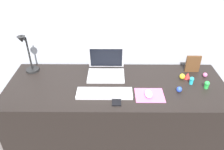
{
  "coord_description": "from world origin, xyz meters",
  "views": [
    {
      "loc": [
        -0.02,
        -1.42,
        1.75
      ],
      "look_at": [
        -0.03,
        0.0,
        0.83
      ],
      "focal_mm": 35.66,
      "sensor_mm": 36.0,
      "label": 1
    }
  ],
  "objects_px": {
    "toy_figurine_pink": "(205,75)",
    "picture_frame": "(193,64)",
    "cell_phone": "(116,100)",
    "toy_figurine_yellow": "(182,76)",
    "toy_figurine_red": "(188,76)",
    "desk_lamp": "(28,55)",
    "toy_figurine_blue": "(179,89)",
    "mouse": "(149,94)",
    "laptop": "(106,67)",
    "toy_figurine_green": "(207,84)",
    "toy_figurine_cyan": "(192,80)",
    "keyboard": "(104,93)"
  },
  "relations": [
    {
      "from": "laptop",
      "to": "toy_figurine_blue",
      "type": "height_order",
      "value": "laptop"
    },
    {
      "from": "toy_figurine_pink",
      "to": "toy_figurine_red",
      "type": "bearing_deg",
      "value": -170.84
    },
    {
      "from": "picture_frame",
      "to": "toy_figurine_yellow",
      "type": "bearing_deg",
      "value": -133.86
    },
    {
      "from": "cell_phone",
      "to": "toy_figurine_yellow",
      "type": "height_order",
      "value": "toy_figurine_yellow"
    },
    {
      "from": "toy_figurine_pink",
      "to": "toy_figurine_green",
      "type": "bearing_deg",
      "value": -105.85
    },
    {
      "from": "mouse",
      "to": "desk_lamp",
      "type": "distance_m",
      "value": 1.01
    },
    {
      "from": "desk_lamp",
      "to": "toy_figurine_yellow",
      "type": "height_order",
      "value": "desk_lamp"
    },
    {
      "from": "laptop",
      "to": "toy_figurine_blue",
      "type": "relative_size",
      "value": 6.79
    },
    {
      "from": "picture_frame",
      "to": "toy_figurine_pink",
      "type": "distance_m",
      "value": 0.13
    },
    {
      "from": "mouse",
      "to": "picture_frame",
      "type": "relative_size",
      "value": 0.64
    },
    {
      "from": "toy_figurine_green",
      "to": "toy_figurine_blue",
      "type": "bearing_deg",
      "value": -167.32
    },
    {
      "from": "toy_figurine_green",
      "to": "toy_figurine_yellow",
      "type": "bearing_deg",
      "value": 140.75
    },
    {
      "from": "laptop",
      "to": "mouse",
      "type": "relative_size",
      "value": 3.12
    },
    {
      "from": "laptop",
      "to": "toy_figurine_cyan",
      "type": "distance_m",
      "value": 0.69
    },
    {
      "from": "toy_figurine_yellow",
      "to": "toy_figurine_red",
      "type": "xyz_separation_m",
      "value": [
        0.04,
        0.01,
        0.0
      ]
    },
    {
      "from": "laptop",
      "to": "toy_figurine_green",
      "type": "bearing_deg",
      "value": -15.34
    },
    {
      "from": "picture_frame",
      "to": "toy_figurine_red",
      "type": "xyz_separation_m",
      "value": [
        -0.07,
        -0.11,
        -0.05
      ]
    },
    {
      "from": "cell_phone",
      "to": "toy_figurine_yellow",
      "type": "distance_m",
      "value": 0.6
    },
    {
      "from": "picture_frame",
      "to": "toy_figurine_cyan",
      "type": "distance_m",
      "value": 0.2
    },
    {
      "from": "toy_figurine_green",
      "to": "toy_figurine_red",
      "type": "distance_m",
      "value": 0.17
    },
    {
      "from": "mouse",
      "to": "toy_figurine_yellow",
      "type": "bearing_deg",
      "value": 36.91
    },
    {
      "from": "toy_figurine_pink",
      "to": "picture_frame",
      "type": "bearing_deg",
      "value": 135.89
    },
    {
      "from": "toy_figurine_yellow",
      "to": "toy_figurine_blue",
      "type": "relative_size",
      "value": 1.08
    },
    {
      "from": "toy_figurine_pink",
      "to": "toy_figurine_red",
      "type": "xyz_separation_m",
      "value": [
        -0.15,
        -0.02,
        0.01
      ]
    },
    {
      "from": "toy_figurine_pink",
      "to": "desk_lamp",
      "type": "bearing_deg",
      "value": 177.77
    },
    {
      "from": "cell_phone",
      "to": "toy_figurine_cyan",
      "type": "bearing_deg",
      "value": 20.27
    },
    {
      "from": "cell_phone",
      "to": "toy_figurine_blue",
      "type": "distance_m",
      "value": 0.48
    },
    {
      "from": "mouse",
      "to": "cell_phone",
      "type": "distance_m",
      "value": 0.24
    },
    {
      "from": "toy_figurine_green",
      "to": "toy_figurine_cyan",
      "type": "xyz_separation_m",
      "value": [
        -0.1,
        0.06,
        0.0
      ]
    },
    {
      "from": "toy_figurine_pink",
      "to": "toy_figurine_blue",
      "type": "distance_m",
      "value": 0.33
    },
    {
      "from": "laptop",
      "to": "desk_lamp",
      "type": "xyz_separation_m",
      "value": [
        -0.63,
        0.0,
        0.11
      ]
    },
    {
      "from": "toy_figurine_green",
      "to": "toy_figurine_red",
      "type": "height_order",
      "value": "toy_figurine_green"
    },
    {
      "from": "cell_phone",
      "to": "toy_figurine_red",
      "type": "height_order",
      "value": "toy_figurine_red"
    },
    {
      "from": "keyboard",
      "to": "mouse",
      "type": "xyz_separation_m",
      "value": [
        0.32,
        -0.02,
        0.01
      ]
    },
    {
      "from": "laptop",
      "to": "toy_figurine_yellow",
      "type": "height_order",
      "value": "laptop"
    },
    {
      "from": "desk_lamp",
      "to": "toy_figurine_cyan",
      "type": "height_order",
      "value": "desk_lamp"
    },
    {
      "from": "cell_phone",
      "to": "toy_figurine_red",
      "type": "distance_m",
      "value": 0.65
    },
    {
      "from": "mouse",
      "to": "picture_frame",
      "type": "bearing_deg",
      "value": 39.65
    },
    {
      "from": "desk_lamp",
      "to": "toy_figurine_red",
      "type": "distance_m",
      "value": 1.31
    },
    {
      "from": "laptop",
      "to": "mouse",
      "type": "distance_m",
      "value": 0.45
    },
    {
      "from": "laptop",
      "to": "keyboard",
      "type": "distance_m",
      "value": 0.3
    },
    {
      "from": "laptop",
      "to": "toy_figurine_green",
      "type": "distance_m",
      "value": 0.8
    },
    {
      "from": "desk_lamp",
      "to": "picture_frame",
      "type": "xyz_separation_m",
      "value": [
        1.36,
        0.03,
        -0.09
      ]
    },
    {
      "from": "cell_phone",
      "to": "picture_frame",
      "type": "relative_size",
      "value": 0.85
    },
    {
      "from": "toy_figurine_yellow",
      "to": "toy_figurine_pink",
      "type": "bearing_deg",
      "value": 9.03
    },
    {
      "from": "desk_lamp",
      "to": "keyboard",
      "type": "bearing_deg",
      "value": -25.2
    },
    {
      "from": "mouse",
      "to": "toy_figurine_cyan",
      "type": "xyz_separation_m",
      "value": [
        0.36,
        0.16,
        0.01
      ]
    },
    {
      "from": "keyboard",
      "to": "toy_figurine_cyan",
      "type": "height_order",
      "value": "toy_figurine_cyan"
    },
    {
      "from": "mouse",
      "to": "toy_figurine_red",
      "type": "distance_m",
      "value": 0.42
    },
    {
      "from": "desk_lamp",
      "to": "mouse",
      "type": "bearing_deg",
      "value": -18.29
    }
  ]
}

